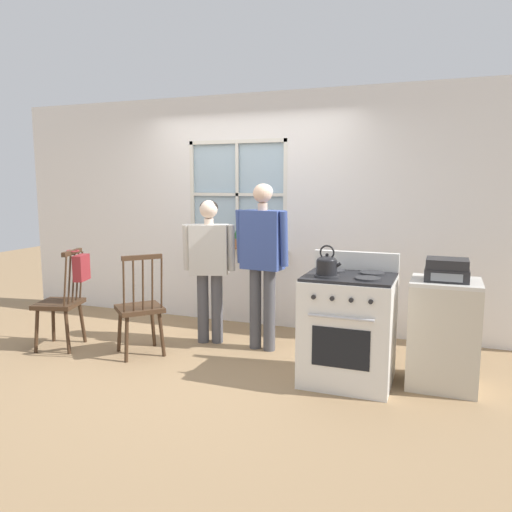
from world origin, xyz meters
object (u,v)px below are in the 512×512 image
object	(u,v)px
handbag	(81,267)
stereo	(447,270)
chair_near_wall	(140,309)
person_teen_center	(262,251)
chair_by_window	(61,304)
stove	(348,328)
person_elderly_left	(209,259)
side_counter	(443,333)
potted_plant	(239,241)
kettle	(327,265)

from	to	relation	value
handbag	stereo	distance (m)	3.45
chair_near_wall	stereo	size ratio (longest dim) A/B	2.99
person_teen_center	stereo	world-z (taller)	person_teen_center
chair_by_window	person_teen_center	xyz separation A→B (m)	(1.94, 0.68, 0.55)
stove	person_elderly_left	bearing A→B (deg)	161.03
chair_near_wall	side_counter	distance (m)	2.79
stereo	person_elderly_left	bearing A→B (deg)	170.97
chair_near_wall	stove	distance (m)	2.03
potted_plant	handbag	distance (m)	1.81
chair_by_window	kettle	distance (m)	2.80
person_teen_center	chair_by_window	bearing A→B (deg)	-154.08
person_teen_center	kettle	size ratio (longest dim) A/B	6.79
person_elderly_left	stereo	size ratio (longest dim) A/B	4.44
person_teen_center	person_elderly_left	bearing A→B (deg)	-174.64
person_teen_center	side_counter	distance (m)	1.84
chair_by_window	person_teen_center	size ratio (longest dim) A/B	0.61
chair_near_wall	kettle	xyz separation A→B (m)	(1.86, -0.08, 0.56)
chair_near_wall	potted_plant	xyz separation A→B (m)	(0.48, 1.36, 0.55)
chair_near_wall	person_elderly_left	distance (m)	0.87
chair_near_wall	stove	world-z (taller)	stove
kettle	stereo	distance (m)	0.97
potted_plant	side_counter	distance (m)	2.62
chair_near_wall	kettle	size ratio (longest dim) A/B	4.12
stove	kettle	size ratio (longest dim) A/B	4.39
kettle	potted_plant	xyz separation A→B (m)	(-1.39, 1.44, -0.02)
chair_near_wall	stereo	bearing A→B (deg)	137.16
chair_by_window	person_elderly_left	distance (m)	1.58
person_elderly_left	stove	distance (m)	1.71
stereo	person_teen_center	bearing A→B (deg)	168.31
chair_near_wall	handbag	world-z (taller)	same
side_counter	stereo	world-z (taller)	stereo
chair_by_window	person_elderly_left	bearing A→B (deg)	101.66
stove	handbag	bearing A→B (deg)	-177.94
person_teen_center	stove	distance (m)	1.22
kettle	potted_plant	distance (m)	2.00
potted_plant	stereo	distance (m)	2.57
stove	side_counter	size ratio (longest dim) A/B	1.20
chair_near_wall	person_teen_center	world-z (taller)	person_teen_center
person_elderly_left	person_teen_center	xyz separation A→B (m)	(0.59, -0.01, 0.11)
person_elderly_left	side_counter	xyz separation A→B (m)	(2.32, -0.35, -0.45)
person_elderly_left	kettle	world-z (taller)	person_elderly_left
chair_by_window	chair_near_wall	size ratio (longest dim) A/B	1.00
chair_near_wall	potted_plant	distance (m)	1.54
chair_by_window	person_teen_center	distance (m)	2.13
person_elderly_left	potted_plant	distance (m)	0.78
side_counter	potted_plant	bearing A→B (deg)	154.20
person_elderly_left	chair_near_wall	bearing A→B (deg)	-144.52
stove	kettle	distance (m)	0.59
person_elderly_left	side_counter	size ratio (longest dim) A/B	1.68
handbag	side_counter	world-z (taller)	handbag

